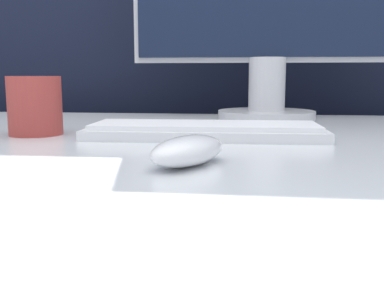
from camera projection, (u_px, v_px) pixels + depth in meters
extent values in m
cube|color=black|center=(200.00, 134.00, 1.34)|extent=(5.00, 0.03, 1.33)
ellipsoid|color=white|center=(188.00, 150.00, 0.51)|extent=(0.11, 0.14, 0.03)
cube|color=white|center=(205.00, 133.00, 0.74)|extent=(0.39, 0.14, 0.02)
cube|color=white|center=(205.00, 125.00, 0.74)|extent=(0.37, 0.13, 0.01)
cylinder|color=silver|center=(266.00, 115.00, 1.05)|extent=(0.23, 0.23, 0.02)
cylinder|color=silver|center=(267.00, 84.00, 1.04)|extent=(0.08, 0.08, 0.12)
cylinder|color=#A33833|center=(35.00, 106.00, 0.77)|extent=(0.09, 0.09, 0.10)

